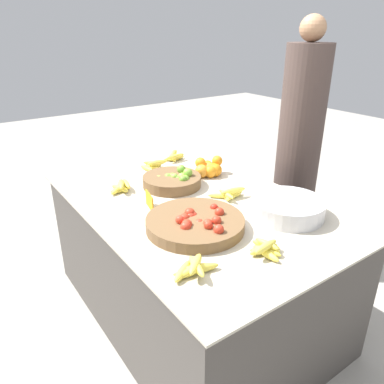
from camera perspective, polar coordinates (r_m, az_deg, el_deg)
name	(u,v)px	position (r m, az deg, el deg)	size (l,w,h in m)	color
ground_plane	(192,309)	(2.42, 0.00, -17.36)	(12.00, 12.00, 0.00)	#A39E93
market_table	(192,258)	(2.19, 0.00, -10.06)	(1.69, 1.09, 0.74)	#4C4742
lime_bowl	(173,181)	(2.18, -2.89, 1.76)	(0.34, 0.34, 0.11)	brown
tomato_basket	(195,223)	(1.73, 0.52, -4.73)	(0.46, 0.46, 0.09)	brown
orange_pile	(210,169)	(2.34, 2.69, 3.59)	(0.18, 0.20, 0.11)	orange
metal_bowl	(288,208)	(1.89, 14.38, -2.33)	(0.35, 0.35, 0.09)	silver
price_sign	(150,201)	(1.92, -6.49, -1.37)	(0.12, 0.03, 0.08)	orange
banana_bunch_front_center	(266,249)	(1.58, 11.17, -8.46)	(0.17, 0.15, 0.06)	#EFDB4C
banana_bunch_front_right	(193,269)	(1.43, 0.17, -11.59)	(0.15, 0.21, 0.06)	#EFDB4C
banana_bunch_front_left	(229,194)	(2.04, 5.70, -0.31)	(0.16, 0.19, 0.06)	#EFDB4C
banana_bunch_middle_right	(153,165)	(2.47, -6.03, 4.05)	(0.17, 0.16, 0.06)	#EFDB4C
banana_bunch_middle_left	(174,157)	(2.63, -2.70, 5.40)	(0.14, 0.17, 0.06)	#EFDB4C
banana_bunch_back_center	(121,187)	(2.15, -10.76, 0.69)	(0.15, 0.15, 0.06)	#EFDB4C
vendor_person	(297,160)	(2.60, 15.73, 4.69)	(0.28, 0.28, 1.67)	#473833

